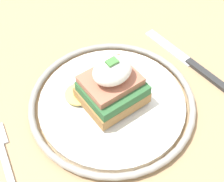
% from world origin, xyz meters
% --- Properties ---
extents(dining_table, '(0.80, 0.90, 0.76)m').
position_xyz_m(dining_table, '(0.00, 0.00, 0.63)').
color(dining_table, tan).
rests_on(dining_table, ground_plane).
extents(plate, '(0.26, 0.26, 0.02)m').
position_xyz_m(plate, '(0.02, 0.02, 0.77)').
color(plate, silver).
rests_on(plate, dining_table).
extents(sandwich, '(0.10, 0.10, 0.08)m').
position_xyz_m(sandwich, '(0.02, 0.02, 0.81)').
color(sandwich, '#9E703D').
rests_on(sandwich, plate).
extents(fork, '(0.04, 0.15, 0.00)m').
position_xyz_m(fork, '(-0.15, 0.02, 0.76)').
color(fork, silver).
rests_on(fork, dining_table).
extents(knife, '(0.02, 0.19, 0.01)m').
position_xyz_m(knife, '(0.19, 0.00, 0.76)').
color(knife, '#2D2D2D').
rests_on(knife, dining_table).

